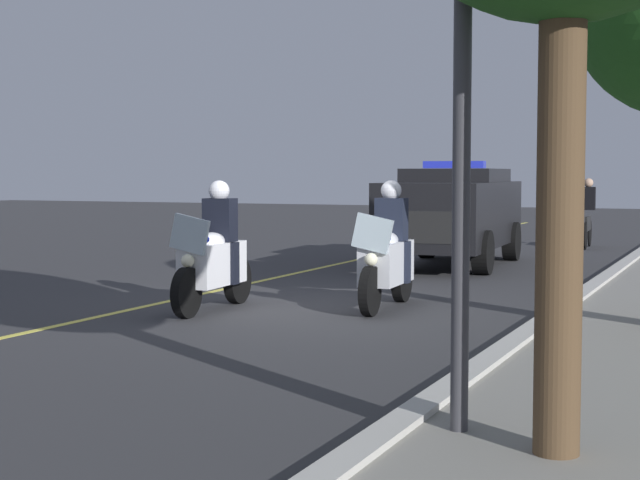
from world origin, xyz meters
The scene contains 7 objects.
ground_plane centered at (0.00, 0.00, 0.00)m, with size 80.00×80.00×0.00m, color #333335.
curb_strip centered at (0.00, 3.25, 0.07)m, with size 48.00×0.24×0.15m, color #B7B5AD.
lane_stripe_center centered at (0.00, -2.13, 0.00)m, with size 48.00×0.12×0.01m, color #E0D14C.
police_motorcycle_lead_left centered at (0.70, -1.09, 0.70)m, with size 2.14×0.60×1.72m.
police_motorcycle_lead_right centered at (-0.38, 0.95, 0.70)m, with size 2.14×0.60×1.72m.
police_suv centered at (-6.69, 0.05, 1.07)m, with size 5.01×2.31×2.05m.
cyclist_background centered at (-12.43, 1.78, 0.84)m, with size 1.76×0.33×1.69m.
Camera 1 is at (11.97, 5.40, 1.82)m, focal length 55.17 mm.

